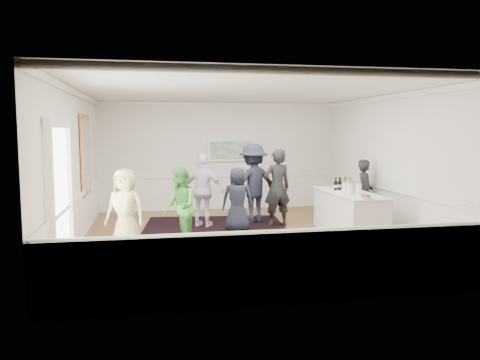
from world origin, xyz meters
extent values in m
plane|color=#8F5F2E|center=(0.00, 0.00, 0.00)|extent=(8.00, 8.00, 0.00)
cube|color=white|center=(0.00, 0.00, 3.20)|extent=(7.00, 8.00, 0.02)
cube|color=white|center=(-3.50, 0.00, 1.60)|extent=(0.02, 8.00, 3.20)
cube|color=white|center=(3.50, 0.00, 1.60)|extent=(0.02, 8.00, 3.20)
cube|color=white|center=(0.00, 4.00, 1.60)|extent=(7.00, 0.02, 3.20)
cube|color=white|center=(0.00, -4.00, 1.60)|extent=(7.00, 0.02, 3.20)
cube|color=#D6813F|center=(-3.46, 1.30, 1.80)|extent=(0.04, 1.25, 1.85)
cube|color=white|center=(-3.43, 1.30, 1.80)|extent=(0.01, 1.05, 1.65)
cube|color=white|center=(-3.43, -2.72, 1.20)|extent=(0.10, 0.14, 2.40)
cube|color=white|center=(-3.43, -1.08, 1.20)|extent=(0.10, 0.14, 2.40)
cube|color=white|center=(-3.43, -1.90, 2.48)|extent=(0.10, 1.78, 0.16)
cube|color=white|center=(-3.46, -1.90, 1.20)|extent=(0.02, 1.50, 2.40)
cube|color=white|center=(0.40, 3.95, 1.78)|extent=(1.44, 0.05, 0.66)
cube|color=#2A703D|center=(0.40, 3.92, 1.78)|extent=(1.30, 0.01, 0.52)
cube|color=black|center=(-0.56, 0.47, 0.01)|extent=(3.86, 4.81, 0.02)
cube|color=silver|center=(2.43, -0.06, 0.48)|extent=(0.85, 2.33, 0.95)
cube|color=silver|center=(2.43, -0.06, 0.96)|extent=(0.91, 2.39, 0.02)
imported|color=black|center=(3.20, 0.79, 0.83)|extent=(0.50, 0.67, 1.66)
imported|color=tan|center=(-2.49, -0.62, 0.82)|extent=(0.94, 0.79, 1.63)
imported|color=green|center=(-1.42, -0.49, 0.82)|extent=(0.72, 0.87, 1.64)
imported|color=white|center=(-0.74, 1.40, 0.90)|extent=(1.14, 0.86, 1.79)
imported|color=black|center=(0.57, 1.63, 1.01)|extent=(1.47, 1.11, 2.02)
imported|color=black|center=(1.06, 1.17, 0.95)|extent=(0.76, 0.56, 1.91)
imported|color=black|center=(-0.01, 0.71, 0.76)|extent=(0.84, 0.66, 1.52)
cylinder|color=#73B540|center=(2.32, -0.30, 1.09)|extent=(0.12, 0.12, 0.24)
cylinder|color=#CE3C52|center=(2.51, -0.36, 1.09)|extent=(0.12, 0.12, 0.24)
cylinder|color=#6FB33F|center=(2.29, -0.12, 1.09)|extent=(0.12, 0.12, 0.24)
cylinder|color=silver|center=(2.44, 0.15, 1.08)|extent=(0.26, 0.26, 0.25)
imported|color=white|center=(2.33, -1.06, 1.00)|extent=(0.26, 0.26, 0.06)
cylinder|color=brown|center=(2.33, -1.06, 1.02)|extent=(0.19, 0.19, 0.04)
camera|label=1|loc=(-1.95, -9.90, 2.35)|focal=35.00mm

